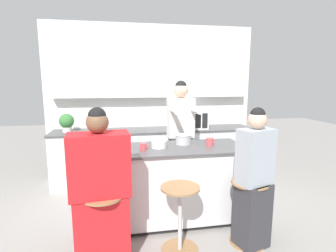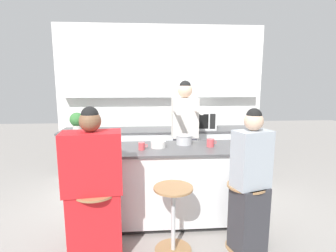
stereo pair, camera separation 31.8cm
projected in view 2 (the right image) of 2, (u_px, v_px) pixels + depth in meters
The scene contains 17 objects.
ground_plane at pixel (168, 219), 3.31m from camera, with size 16.00×16.00×0.00m, color gray.
wall_back at pixel (161, 92), 4.66m from camera, with size 3.66×0.22×2.70m.
back_counter at pixel (162, 155), 4.56m from camera, with size 3.40×0.60×0.92m.
kitchen_island at pixel (168, 184), 3.23m from camera, with size 1.87×0.72×0.94m.
bar_stool_leftmost at pixel (97, 221), 2.53m from camera, with size 0.39×0.39×0.69m.
bar_stool_center at pixel (173, 215), 2.64m from camera, with size 0.39×0.39×0.69m.
bar_stool_rightmost at pixel (245, 212), 2.70m from camera, with size 0.39×0.39×0.69m.
person_cooking at pixel (185, 140), 3.79m from camera, with size 0.38×0.54×1.74m.
person_wrapped_blanket at pixel (94, 190), 2.48m from camera, with size 0.57×0.34×1.50m.
person_seated_near at pixel (250, 188), 2.60m from camera, with size 0.40×0.35×1.48m.
cooking_pot at pixel (184, 140), 3.29m from camera, with size 0.29×0.21×0.12m.
fruit_bowl at pixel (158, 144), 3.15m from camera, with size 0.18×0.18×0.08m.
coffee_cup_near at pixel (211, 143), 3.18m from camera, with size 0.12×0.09×0.10m.
coffee_cup_far at pixel (142, 146), 3.04m from camera, with size 0.11×0.08×0.09m.
banana_bunch at pixel (111, 143), 3.26m from camera, with size 0.17×0.13×0.06m.
microwave at pixel (199, 120), 4.47m from camera, with size 0.51×0.37×0.31m.
potted_plant at pixel (77, 121), 4.35m from camera, with size 0.23×0.23×0.30m.
Camera 2 is at (-0.24, -3.06, 1.73)m, focal length 28.00 mm.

